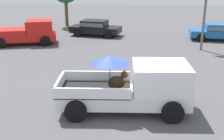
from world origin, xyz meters
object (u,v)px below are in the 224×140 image
pickup_truck_red (26,33)px  parked_sedan_far (95,27)px  pickup_truck_main (136,87)px  motel_sign (206,4)px  parked_sedan_near (218,31)px

pickup_truck_red → parked_sedan_far: bearing=20.9°
pickup_truck_main → parked_sedan_far: bearing=101.1°
pickup_truck_red → motel_sign: size_ratio=1.14×
parked_sedan_near → motel_sign: bearing=63.7°
pickup_truck_main → parked_sedan_far: 14.34m
pickup_truck_main → parked_sedan_near: size_ratio=1.16×
parked_sedan_near → motel_sign: motel_sign is taller
pickup_truck_main → parked_sedan_far: (-3.45, 13.91, -0.24)m
parked_sedan_far → pickup_truck_red: bearing=-132.5°
pickup_truck_main → motel_sign: (4.66, 9.61, 2.19)m
parked_sedan_far → motel_sign: size_ratio=1.02×
pickup_truck_red → parked_sedan_far: 5.94m
pickup_truck_main → motel_sign: motel_sign is taller
pickup_truck_main → parked_sedan_near: bearing=59.9°
pickup_truck_main → pickup_truck_red: bearing=125.5°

